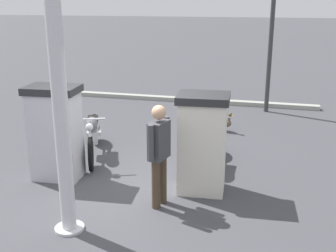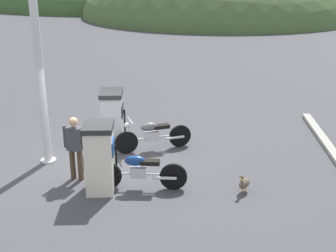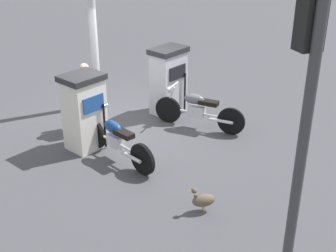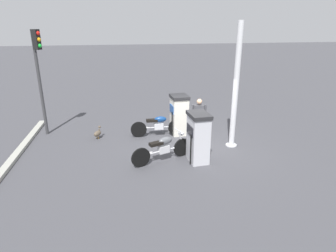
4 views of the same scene
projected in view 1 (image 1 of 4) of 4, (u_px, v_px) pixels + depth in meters
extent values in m
plane|color=#424247|center=(124.00, 188.00, 7.05)|extent=(120.00, 120.00, 0.00)
cube|color=silver|center=(202.00, 147.00, 6.75)|extent=(0.62, 0.75, 1.49)
cube|color=#1E478C|center=(205.00, 122.00, 6.95)|extent=(0.05, 0.51, 0.32)
cube|color=#262628|center=(203.00, 98.00, 6.51)|extent=(0.68, 0.83, 0.12)
cylinder|color=black|center=(191.00, 152.00, 7.18)|extent=(0.05, 0.05, 0.97)
cube|color=silver|center=(56.00, 136.00, 7.24)|extent=(0.57, 0.81, 1.51)
cube|color=black|center=(61.00, 113.00, 7.42)|extent=(0.05, 0.56, 0.32)
cube|color=#262628|center=(52.00, 90.00, 7.00)|extent=(0.63, 0.90, 0.12)
cylinder|color=black|center=(52.00, 142.00, 7.65)|extent=(0.05, 0.05, 0.98)
cylinder|color=black|center=(196.00, 168.00, 7.04)|extent=(0.63, 0.11, 0.63)
cylinder|color=black|center=(210.00, 140.00, 8.43)|extent=(0.63, 0.11, 0.63)
cube|color=silver|center=(204.00, 148.00, 7.66)|extent=(0.37, 0.22, 0.24)
cylinder|color=silver|center=(204.00, 150.00, 7.72)|extent=(1.12, 0.10, 0.05)
ellipsoid|color=navy|center=(203.00, 135.00, 7.51)|extent=(0.49, 0.24, 0.24)
cube|color=black|center=(206.00, 131.00, 7.84)|extent=(0.45, 0.22, 0.10)
cylinder|color=silver|center=(197.00, 150.00, 6.99)|extent=(0.26, 0.05, 0.57)
cylinder|color=silver|center=(198.00, 130.00, 6.97)|extent=(0.06, 0.56, 0.04)
sphere|color=silver|center=(197.00, 139.00, 6.91)|extent=(0.15, 0.15, 0.14)
cylinder|color=silver|center=(215.00, 142.00, 8.21)|extent=(0.55, 0.10, 0.07)
cylinder|color=black|center=(91.00, 154.00, 7.67)|extent=(0.62, 0.26, 0.63)
cylinder|color=black|center=(95.00, 129.00, 9.12)|extent=(0.62, 0.26, 0.63)
cube|color=silver|center=(93.00, 136.00, 8.32)|extent=(0.41, 0.30, 0.24)
cylinder|color=silver|center=(93.00, 138.00, 8.38)|extent=(1.10, 0.42, 0.05)
ellipsoid|color=#595B60|center=(92.00, 124.00, 8.17)|extent=(0.53, 0.36, 0.24)
cube|color=black|center=(93.00, 120.00, 8.50)|extent=(0.48, 0.33, 0.10)
cylinder|color=silver|center=(90.00, 137.00, 7.62)|extent=(0.26, 0.12, 0.57)
cylinder|color=silver|center=(89.00, 119.00, 7.60)|extent=(0.21, 0.54, 0.04)
sphere|color=silver|center=(89.00, 127.00, 7.54)|extent=(0.18, 0.18, 0.14)
cylinder|color=silver|center=(100.00, 130.00, 8.94)|extent=(0.54, 0.24, 0.07)
cylinder|color=#473828|center=(162.00, 179.00, 6.44)|extent=(0.16, 0.16, 0.76)
cylinder|color=#473828|center=(156.00, 184.00, 6.27)|extent=(0.16, 0.16, 0.76)
cube|color=#3F3F44|center=(159.00, 140.00, 6.16)|extent=(0.40, 0.29, 0.57)
cylinder|color=#3F3F44|center=(167.00, 134.00, 6.36)|extent=(0.11, 0.11, 0.54)
cylinder|color=#3F3F44|center=(151.00, 143.00, 5.95)|extent=(0.11, 0.11, 0.54)
sphere|color=tan|center=(159.00, 112.00, 6.04)|extent=(0.26, 0.26, 0.21)
ellipsoid|color=brown|center=(224.00, 122.00, 9.92)|extent=(0.38, 0.44, 0.22)
cylinder|color=brown|center=(229.00, 121.00, 9.81)|extent=(0.08, 0.08, 0.15)
sphere|color=brown|center=(230.00, 115.00, 9.75)|extent=(0.14, 0.14, 0.10)
cone|color=orange|center=(233.00, 115.00, 9.70)|extent=(0.07, 0.08, 0.04)
cone|color=brown|center=(218.00, 119.00, 10.03)|extent=(0.11, 0.11, 0.08)
cylinder|color=orange|center=(225.00, 129.00, 10.00)|extent=(0.02, 0.02, 0.11)
cylinder|color=orange|center=(223.00, 129.00, 9.95)|extent=(0.02, 0.02, 0.11)
cylinder|color=#38383A|center=(271.00, 36.00, 11.10)|extent=(0.16, 0.16, 4.07)
cylinder|color=silver|center=(57.00, 71.00, 5.14)|extent=(0.20, 0.20, 4.36)
cylinder|color=silver|center=(70.00, 228.00, 5.78)|extent=(0.40, 0.40, 0.04)
cube|color=#9E9E93|center=(186.00, 100.00, 12.75)|extent=(0.59, 7.65, 0.12)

